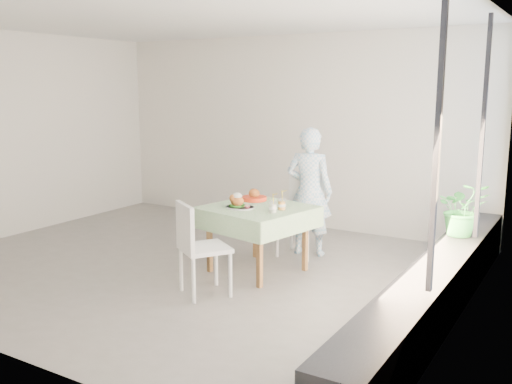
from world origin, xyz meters
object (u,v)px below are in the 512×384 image
Objects in this scene: chair_near at (204,266)px; potted_plant at (463,209)px; juice_cup_orange at (282,205)px; diner at (309,191)px; chair_far at (300,231)px; cafe_table at (258,231)px; main_dish at (239,203)px.

potted_plant is (2.10, 1.74, 0.50)m from chair_near.
juice_cup_orange is at bearing 66.87° from chair_near.
juice_cup_orange is 0.44× the size of potted_plant.
potted_plant is (1.82, -0.07, -0.00)m from diner.
chair_near is at bearing -96.66° from chair_far.
diner reaches higher than chair_near.
main_dish reaches higher than cafe_table.
diner is 0.92m from juice_cup_orange.
cafe_table is 2.12× the size of potted_plant.
main_dish is 0.57× the size of potted_plant.
chair_far is 1.71× the size of potted_plant.
juice_cup_orange reaches higher than chair_near.
juice_cup_orange is at bearing 19.48° from main_dish.
juice_cup_orange reaches higher than cafe_table.
chair_far is 0.97m from juice_cup_orange.
potted_plant is (2.16, 1.00, -0.01)m from main_dish.
juice_cup_orange reaches higher than chair_far.
juice_cup_orange reaches higher than main_dish.
potted_plant is at bearing 167.64° from diner.
potted_plant reaches higher than juice_cup_orange.
main_dish is at bearing 94.91° from chair_near.
chair_far reaches higher than cafe_table.
juice_cup_orange is at bearing 0.27° from cafe_table.
main_dish is (-0.15, -0.16, 0.34)m from cafe_table.
juice_cup_orange is at bearing 86.90° from diner.
potted_plant is at bearing 26.05° from juice_cup_orange.
chair_far reaches higher than chair_near.
diner is 2.73× the size of potted_plant.
main_dish is at bearing -133.06° from cafe_table.
juice_cup_orange is (0.39, 0.91, 0.51)m from chair_near.
potted_plant is at bearing 39.71° from chair_near.
main_dish is at bearing -160.52° from juice_cup_orange.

